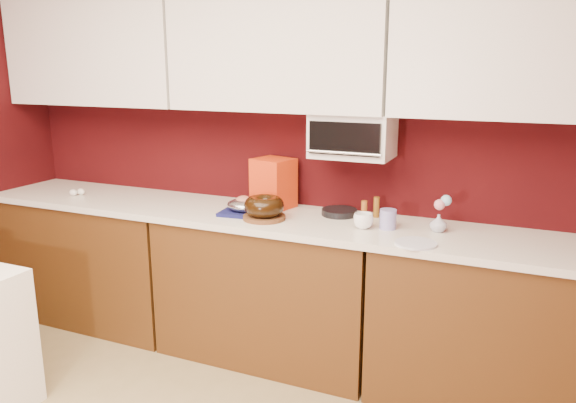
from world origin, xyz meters
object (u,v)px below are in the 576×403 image
Objects in this scene: foil_ham_nest at (244,205)px; flower_vase at (438,222)px; pandoro_box at (274,183)px; coffee_mug at (363,219)px; bundt_cake at (264,206)px; toaster_oven at (353,135)px; blue_jar at (388,219)px.

foil_ham_nest is 1.91× the size of flower_vase.
pandoro_box is 0.69m from coffee_mug.
pandoro_box is 2.84× the size of flower_vase.
bundt_cake is at bearing -19.18° from foil_ham_nest.
blue_jar is (0.26, -0.17, -0.42)m from toaster_oven.
flower_vase is (0.38, 0.10, 0.00)m from coffee_mug.
bundt_cake is 1.12× the size of foil_ham_nest.
foil_ham_nest is 1.92× the size of blue_jar.
toaster_oven is 0.76m from foil_ham_nest.
toaster_oven is 0.65m from bundt_cake.
toaster_oven is 0.60m from pandoro_box.
blue_jar reaches higher than coffee_mug.
foil_ham_nest is 0.67× the size of pandoro_box.
pandoro_box reaches higher than coffee_mug.
foil_ham_nest is at bearing 160.82° from bundt_cake.
bundt_cake is at bearing -170.96° from flower_vase.
pandoro_box is at bearing 178.27° from toaster_oven.
pandoro_box is at bearing 160.14° from coffee_mug.
bundt_cake is 0.70m from blue_jar.
flower_vase is at bearing -12.37° from toaster_oven.
coffee_mug is at bearing -4.46° from pandoro_box.
foil_ham_nest is 0.74m from coffee_mug.
toaster_oven is 4.20× the size of blue_jar.
coffee_mug is at bearing -0.65° from foil_ham_nest.
toaster_oven is at bearing 122.32° from coffee_mug.
blue_jar and flower_vase have the same top height.
pandoro_box is 0.80m from blue_jar.
coffee_mug is 0.13m from blue_jar.
pandoro_box is 2.98× the size of coffee_mug.
foil_ham_nest is at bearing -160.70° from toaster_oven.
foil_ham_nest is (-0.60, -0.21, -0.42)m from toaster_oven.
toaster_oven is 4.38× the size of coffee_mug.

